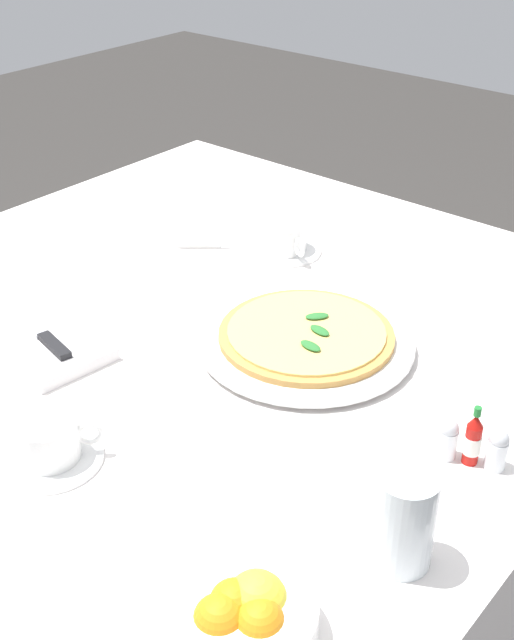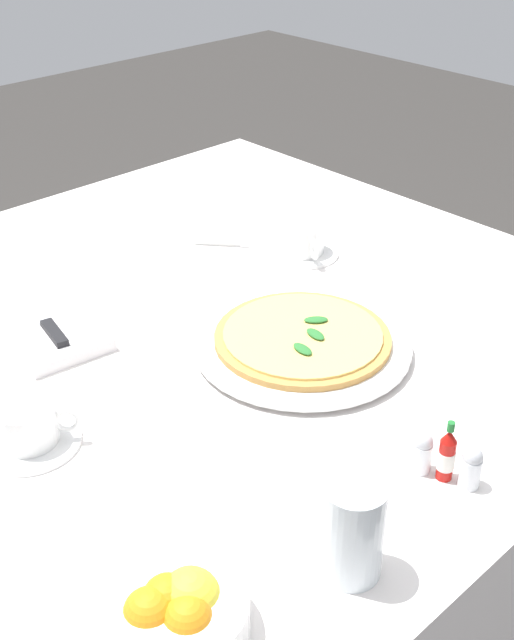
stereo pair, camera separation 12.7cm
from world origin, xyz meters
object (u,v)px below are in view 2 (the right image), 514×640
Objects in this scene: water_glass_near_right at (352,535)px; salt_shaker at (421,454)px; pepper_shaker at (471,469)px; coffee_cup_near_left at (303,242)px; dinner_knife at (43,319)px; coffee_cup_right_edge at (28,427)px; hot_sauce_bottle at (447,455)px; pizza at (303,337)px; pizza_plate at (302,345)px; citrus_bowl at (174,612)px; napkin_folded at (45,327)px; menu_card at (216,230)px.

water_glass_near_right reaches higher than salt_shaker.
pepper_shaker is at bearing -93.14° from water_glass_near_right.
coffee_cup_near_left is 0.74m from water_glass_near_right.
dinner_knife is 3.46× the size of salt_shaker.
coffee_cup_right_edge is at bearing 40.77° from salt_shaker.
salt_shaker is at bearing 19.65° from hot_sauce_bottle.
pizza is 4.64× the size of salt_shaker.
pizza is 4.64× the size of pepper_shaker.
citrus_bowl is at bearing 120.19° from pizza_plate.
pizza reaches higher than dinner_knife.
hot_sauce_bottle is at bearing -157.15° from napkin_folded.
salt_shaker is 0.79× the size of menu_card.
pepper_shaker reaches higher than dinner_knife.
pizza is 2.01× the size of coffee_cup_right_edge.
menu_card is at bearing -21.63° from pizza_plate.
water_glass_near_right is (-0.33, 0.27, 0.02)m from pizza.
coffee_cup_right_edge reaches higher than coffee_cup_near_left.
pizza_plate is 0.40m from napkin_folded.
napkin_folded is at bearing 15.59° from salt_shaker.
menu_card is at bearing -16.67° from pepper_shaker.
pepper_shaker is at bearing -152.28° from dinner_knife.
pizza is at bearing -39.29° from water_glass_near_right.
citrus_bowl reaches higher than coffee_cup_right_edge.
coffee_cup_right_edge is at bearing -7.40° from citrus_bowl.
citrus_bowl is 1.81× the size of hot_sauce_bottle.
coffee_cup_right_edge is at bearing 157.12° from dinner_knife.
salt_shaker reaches higher than napkin_folded.
dinner_knife is at bearing -34.76° from coffee_cup_right_edge.
water_glass_near_right is 0.64m from dinner_knife.
pizza is at bearing -17.06° from salt_shaker.
hot_sauce_bottle is (-0.62, -0.17, 0.01)m from dinner_knife.
water_glass_near_right is at bearing 104.01° from salt_shaker.
coffee_cup_near_left is at bearing -30.17° from hot_sauce_bottle.
citrus_bowl is 0.39m from pepper_shaker.
dinner_knife is (0.00, -0.00, 0.01)m from napkin_folded.
pizza_plate is at bearing -61.65° from menu_card.
hot_sauce_bottle is 0.03m from pepper_shaker.
water_glass_near_right is 0.77× the size of citrus_bowl.
pepper_shaker is 0.73m from menu_card.
pizza_plate is at bearing 13.02° from pizza.
pizza_plate is 2.48× the size of coffee_cup_near_left.
napkin_folded is 0.01m from dinner_knife.
salt_shaker is at bearing -152.65° from dinner_knife.
menu_card is at bearing -70.98° from dinner_knife.
citrus_bowl is at bearing 167.78° from napkin_folded.
water_glass_near_right is 1.61× the size of menu_card.
pizza is at bearing -11.11° from pepper_shaker.
pizza_plate is at bearing -11.10° from pepper_shaker.
pizza is at bearing -166.98° from pizza_plate.
coffee_cup_right_edge is (0.09, 0.40, 0.02)m from pizza_plate.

